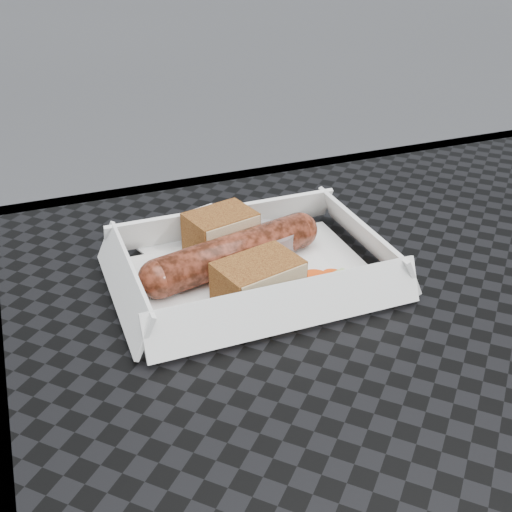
{
  "coord_description": "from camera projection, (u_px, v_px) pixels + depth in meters",
  "views": [
    {
      "loc": [
        -0.33,
        -0.32,
        1.06
      ],
      "look_at": [
        -0.15,
        0.14,
        0.78
      ],
      "focal_mm": 45.0,
      "sensor_mm": 36.0,
      "label": 1
    }
  ],
  "objects": [
    {
      "name": "condiment_cup_sauce",
      "position": [
        223.0,
        227.0,
        0.66
      ],
      "size": [
        0.05,
        0.05,
        0.03
      ],
      "primitive_type": "cylinder",
      "color": "maroon",
      "rests_on": "patio_table"
    },
    {
      "name": "bread_far",
      "position": [
        258.0,
        280.0,
        0.55
      ],
      "size": [
        0.08,
        0.06,
        0.04
      ],
      "primitive_type": "cube",
      "rotation": [
        0.0,
        0.0,
        0.24
      ],
      "color": "brown",
      "rests_on": "food_tray"
    },
    {
      "name": "veg_garnish",
      "position": [
        328.0,
        285.0,
        0.58
      ],
      "size": [
        0.03,
        0.03,
        0.0
      ],
      "color": "#F2450A",
      "rests_on": "food_tray"
    },
    {
      "name": "patio_table",
      "position": [
        477.0,
        402.0,
        0.56
      ],
      "size": [
        0.8,
        0.8,
        0.74
      ],
      "color": "black",
      "rests_on": "ground"
    },
    {
      "name": "condiment_cup_empty",
      "position": [
        269.0,
        245.0,
        0.62
      ],
      "size": [
        0.05,
        0.05,
        0.03
      ],
      "primitive_type": "cylinder",
      "color": "silver",
      "rests_on": "patio_table"
    },
    {
      "name": "napkin",
      "position": [
        199.0,
        239.0,
        0.66
      ],
      "size": [
        0.15,
        0.15,
        0.0
      ],
      "primitive_type": "cube",
      "rotation": [
        0.0,
        0.0,
        0.32
      ],
      "color": "white",
      "rests_on": "patio_table"
    },
    {
      "name": "food_tray",
      "position": [
        252.0,
        277.0,
        0.6
      ],
      "size": [
        0.22,
        0.15,
        0.0
      ],
      "primitive_type": "cube",
      "color": "white",
      "rests_on": "patio_table"
    },
    {
      "name": "bratwurst",
      "position": [
        233.0,
        253.0,
        0.6
      ],
      "size": [
        0.19,
        0.07,
        0.04
      ],
      "rotation": [
        0.0,
        0.0,
        0.24
      ],
      "color": "maroon",
      "rests_on": "food_tray"
    },
    {
      "name": "bread_near",
      "position": [
        221.0,
        232.0,
        0.63
      ],
      "size": [
        0.07,
        0.06,
        0.04
      ],
      "primitive_type": "cube",
      "rotation": [
        0.0,
        0.0,
        0.24
      ],
      "color": "brown",
      "rests_on": "food_tray"
    }
  ]
}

